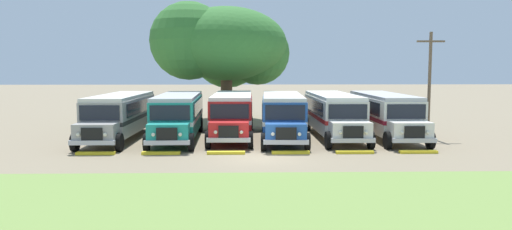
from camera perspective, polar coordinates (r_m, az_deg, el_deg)
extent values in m
plane|color=#84755B|center=(24.53, 0.35, -5.03)|extent=(220.00, 220.00, 0.00)
cube|color=olive|center=(16.59, 1.27, -10.18)|extent=(80.00, 9.20, 0.01)
cube|color=#9E9993|center=(32.39, -15.59, 0.11)|extent=(2.56, 9.22, 2.10)
cube|color=#282828|center=(32.41, -15.58, -0.19)|extent=(2.59, 9.24, 0.24)
cube|color=black|center=(32.35, -13.30, 1.05)|extent=(0.10, 8.00, 0.80)
cube|color=black|center=(32.98, -17.62, 1.02)|extent=(0.10, 8.00, 0.80)
cube|color=beige|center=(32.31, -15.64, 2.16)|extent=(2.48, 9.12, 0.22)
cube|color=#9E9993|center=(27.38, -18.33, -2.04)|extent=(2.21, 1.42, 1.05)
cube|color=black|center=(26.68, -18.80, -2.19)|extent=(1.10, 0.11, 0.70)
cube|color=#B7B7BC|center=(26.70, -18.80, -3.11)|extent=(2.40, 0.22, 0.24)
cube|color=black|center=(27.91, -17.99, 0.23)|extent=(2.20, 0.08, 0.84)
cube|color=#282828|center=(36.88, -13.80, 0.63)|extent=(0.90, 0.07, 1.30)
sphere|color=#EAE5C6|center=(26.43, -17.38, -2.22)|extent=(0.20, 0.20, 0.20)
sphere|color=#EAE5C6|center=(26.86, -20.26, -2.19)|extent=(0.20, 0.20, 0.20)
cylinder|color=black|center=(27.22, -15.82, -3.12)|extent=(0.29, 1.00, 1.00)
cylinder|color=black|center=(27.93, -20.59, -3.05)|extent=(0.29, 1.00, 1.00)
cylinder|color=black|center=(35.14, -12.43, -1.13)|extent=(0.29, 1.00, 1.00)
cylinder|color=black|center=(35.69, -16.21, -1.12)|extent=(0.29, 1.00, 1.00)
cube|color=teal|center=(31.62, -9.08, 0.11)|extent=(2.75, 9.26, 2.10)
cube|color=white|center=(31.63, -9.08, -0.19)|extent=(2.78, 9.28, 0.24)
cube|color=black|center=(31.76, -6.76, 1.08)|extent=(0.26, 8.00, 0.80)
cube|color=black|center=(32.03, -11.30, 1.04)|extent=(0.26, 8.00, 0.80)
cube|color=#B2B2B7|center=(31.53, -9.12, 2.21)|extent=(2.66, 9.16, 0.22)
cube|color=teal|center=(26.44, -10.27, -2.10)|extent=(2.24, 1.46, 1.05)
cube|color=black|center=(25.71, -10.48, -2.27)|extent=(1.10, 0.13, 0.70)
cube|color=#B7B7BC|center=(25.73, -10.47, -3.23)|extent=(2.40, 0.26, 0.24)
cube|color=black|center=(26.99, -10.13, 0.24)|extent=(2.20, 0.12, 0.84)
cube|color=white|center=(36.20, -8.32, 0.64)|extent=(0.90, 0.08, 1.30)
sphere|color=#EAE5C6|center=(25.58, -8.93, -2.28)|extent=(0.20, 0.20, 0.20)
sphere|color=#EAE5C6|center=(25.76, -12.04, -2.28)|extent=(0.20, 0.20, 0.20)
cylinder|color=black|center=(26.49, -7.64, -3.20)|extent=(0.31, 1.01, 1.00)
cylinder|color=black|center=(26.79, -12.77, -3.19)|extent=(0.31, 1.01, 1.00)
cylinder|color=black|center=(34.60, -6.56, -1.14)|extent=(0.31, 1.01, 1.00)
cylinder|color=black|center=(34.83, -10.51, -1.15)|extent=(0.31, 1.01, 1.00)
cube|color=red|center=(32.17, -2.77, 0.27)|extent=(2.64, 9.24, 2.10)
cube|color=white|center=(32.19, -2.77, -0.03)|extent=(2.67, 9.26, 0.24)
cube|color=black|center=(32.41, -0.51, 1.20)|extent=(0.16, 8.00, 0.80)
cube|color=black|center=(32.50, -4.99, 1.19)|extent=(0.16, 8.00, 0.80)
cube|color=silver|center=(32.09, -2.78, 2.33)|extent=(2.56, 9.14, 0.22)
cube|color=red|center=(26.97, -3.19, -1.87)|extent=(2.22, 1.43, 1.05)
cube|color=black|center=(26.23, -3.26, -2.03)|extent=(1.10, 0.12, 0.70)
cube|color=#B7B7BC|center=(26.25, -3.26, -2.97)|extent=(2.40, 0.24, 0.24)
cube|color=black|center=(27.52, -3.14, 0.42)|extent=(2.20, 0.09, 0.84)
cube|color=white|center=(36.78, -2.50, 0.77)|extent=(0.90, 0.07, 1.30)
sphere|color=#EAE5C6|center=(26.16, -1.73, -2.04)|extent=(0.20, 0.20, 0.20)
sphere|color=#EAE5C6|center=(26.22, -4.79, -2.04)|extent=(0.20, 0.20, 0.20)
cylinder|color=black|center=(27.11, -0.63, -2.95)|extent=(0.30, 1.00, 1.00)
cylinder|color=black|center=(27.22, -5.70, -2.94)|extent=(0.30, 1.00, 1.00)
cylinder|color=black|center=(35.24, -0.63, -0.98)|extent=(0.30, 1.00, 1.00)
cylinder|color=black|center=(35.33, -4.52, -0.98)|extent=(0.30, 1.00, 1.00)
cube|color=#23519E|center=(31.43, 3.12, 0.14)|extent=(2.92, 9.31, 2.10)
cube|color=silver|center=(31.44, 3.12, -0.16)|extent=(2.96, 9.33, 0.24)
cube|color=black|center=(31.75, 5.40, 1.09)|extent=(0.41, 7.99, 0.80)
cube|color=black|center=(31.67, 0.81, 1.10)|extent=(0.41, 7.99, 0.80)
cube|color=beige|center=(31.34, 3.13, 2.26)|extent=(2.84, 9.20, 0.22)
cube|color=#23519E|center=(26.22, 3.50, -2.09)|extent=(2.26, 1.50, 1.05)
cube|color=black|center=(25.49, 3.57, -2.25)|extent=(1.10, 0.15, 0.70)
cube|color=#B7B7BC|center=(25.51, 3.57, -3.22)|extent=(2.41, 0.31, 0.24)
cube|color=black|center=(26.77, 3.46, 0.28)|extent=(2.20, 0.16, 0.84)
cube|color=silver|center=(36.04, 2.87, 0.67)|extent=(0.90, 0.10, 1.30)
sphere|color=#EAE5C6|center=(25.48, 5.15, -2.27)|extent=(0.20, 0.20, 0.20)
sphere|color=#EAE5C6|center=(25.42, 2.00, -2.27)|extent=(0.20, 0.20, 0.20)
cylinder|color=black|center=(26.47, 6.09, -3.18)|extent=(0.33, 1.01, 1.00)
cylinder|color=black|center=(26.38, 0.88, -3.19)|extent=(0.33, 1.01, 1.00)
cylinder|color=black|center=(34.58, 4.93, -1.13)|extent=(0.33, 1.01, 1.00)
cylinder|color=black|center=(34.50, 0.95, -1.12)|extent=(0.33, 1.01, 1.00)
cube|color=silver|center=(32.39, 9.00, 0.24)|extent=(2.53, 9.21, 2.10)
cube|color=red|center=(32.40, 9.00, -0.05)|extent=(2.56, 9.23, 0.24)
cube|color=black|center=(32.90, 11.09, 1.16)|extent=(0.07, 8.00, 0.80)
cube|color=black|center=(32.43, 6.71, 1.17)|extent=(0.07, 8.00, 0.80)
cube|color=silver|center=(32.30, 9.03, 2.29)|extent=(2.45, 9.11, 0.22)
cube|color=silver|center=(27.29, 11.04, -1.88)|extent=(2.20, 1.41, 1.05)
cube|color=black|center=(26.57, 11.39, -2.03)|extent=(1.10, 0.10, 0.70)
cube|color=#B7B7BC|center=(26.59, 11.40, -2.96)|extent=(2.40, 0.21, 0.24)
cube|color=black|center=(27.83, 10.78, 0.39)|extent=(2.20, 0.07, 0.84)
cube|color=red|center=(36.93, 7.67, 0.74)|extent=(0.90, 0.06, 1.30)
sphere|color=#EAE5C6|center=(26.69, 12.88, -2.03)|extent=(0.20, 0.20, 0.20)
sphere|color=#EAE5C6|center=(26.37, 9.94, -2.06)|extent=(0.20, 0.20, 0.20)
cylinder|color=black|center=(27.74, 13.40, -2.90)|extent=(0.28, 1.00, 1.00)
cylinder|color=black|center=(27.22, 8.51, -2.98)|extent=(0.28, 1.00, 1.00)
cylinder|color=black|center=(35.65, 9.98, -0.99)|extent=(0.28, 1.00, 1.00)
cylinder|color=black|center=(35.25, 6.15, -1.01)|extent=(0.28, 1.00, 1.00)
cube|color=silver|center=(33.08, 14.74, 0.24)|extent=(2.53, 9.21, 2.10)
cube|color=maroon|center=(33.09, 14.73, -0.05)|extent=(2.56, 9.23, 0.24)
cube|color=black|center=(33.69, 16.70, 1.13)|extent=(0.06, 8.00, 0.80)
cube|color=black|center=(33.00, 12.50, 1.15)|extent=(0.06, 8.00, 0.80)
cube|color=#B2B2B7|center=(32.99, 14.79, 2.24)|extent=(2.45, 9.11, 0.22)
cube|color=silver|center=(28.11, 17.69, -1.83)|extent=(2.20, 1.41, 1.05)
cube|color=black|center=(27.41, 18.20, -1.97)|extent=(1.10, 0.10, 0.70)
cube|color=#B7B7BC|center=(27.43, 18.20, -2.87)|extent=(2.40, 0.21, 0.24)
cube|color=black|center=(28.63, 17.32, 0.38)|extent=(2.20, 0.07, 0.84)
cube|color=maroon|center=(37.53, 12.79, 0.73)|extent=(0.90, 0.06, 1.30)
sphere|color=#EAE5C6|center=(27.61, 19.60, -1.96)|extent=(0.20, 0.20, 0.20)
sphere|color=#EAE5C6|center=(27.14, 16.84, -2.00)|extent=(0.20, 0.20, 0.20)
cylinder|color=black|center=(28.68, 19.87, -2.81)|extent=(0.28, 1.00, 1.00)
cylinder|color=black|center=(27.90, 15.26, -2.90)|extent=(0.28, 1.00, 1.00)
cylinder|color=black|center=(36.38, 15.21, -0.97)|extent=(0.28, 1.00, 1.00)
cylinder|color=black|center=(35.77, 11.53, -0.99)|extent=(0.28, 1.00, 1.00)
cube|color=yellow|center=(26.63, -18.39, -4.31)|extent=(2.00, 0.36, 0.15)
cube|color=yellow|center=(25.85, -11.14, -4.42)|extent=(2.00, 0.36, 0.15)
cube|color=yellow|center=(25.51, -3.55, -4.46)|extent=(2.00, 0.36, 0.15)
cube|color=yellow|center=(25.61, 4.10, -4.43)|extent=(2.00, 0.36, 0.15)
cube|color=yellow|center=(26.16, 11.56, -4.31)|extent=(2.00, 0.36, 0.15)
cube|color=yellow|center=(27.13, 18.60, -4.14)|extent=(2.00, 0.36, 0.15)
cylinder|color=brown|center=(40.55, -3.49, 2.17)|extent=(0.97, 0.97, 4.24)
ellipsoid|color=#33702D|center=(40.53, -3.53, 8.39)|extent=(10.02, 9.27, 6.09)
sphere|color=#33702D|center=(41.61, 0.19, 7.35)|extent=(5.47, 5.47, 5.47)
sphere|color=#33702D|center=(39.84, -7.92, 8.67)|extent=(6.32, 6.32, 6.32)
sphere|color=#33702D|center=(43.45, -3.39, 7.44)|extent=(6.40, 6.40, 6.40)
cylinder|color=brown|center=(33.14, 19.77, 3.32)|extent=(0.20, 0.20, 6.81)
cube|color=brown|center=(33.16, 19.93, 8.17)|extent=(1.80, 0.12, 0.12)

